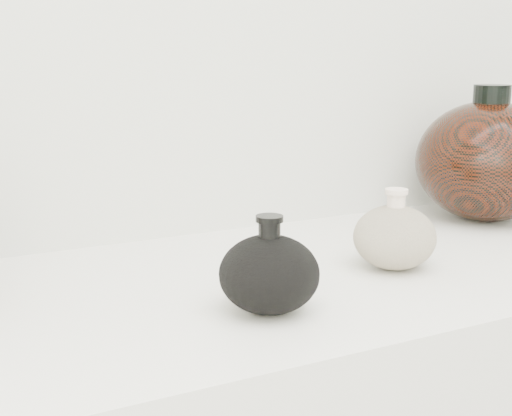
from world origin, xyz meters
TOP-DOWN VIEW (x-y plane):
  - black_gourd_vase at (-0.06, 0.84)m, footprint 0.14×0.14m
  - cream_gourd_vase at (0.17, 0.91)m, footprint 0.13×0.13m
  - right_round_pot at (0.48, 1.06)m, footprint 0.29×0.29m

SIDE VIEW (x-z plane):
  - cream_gourd_vase at x=0.17m, z-range 0.89..1.00m
  - black_gourd_vase at x=-0.06m, z-range 0.89..1.00m
  - right_round_pot at x=0.48m, z-range 0.89..1.12m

